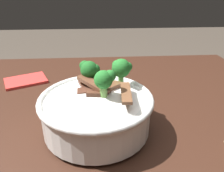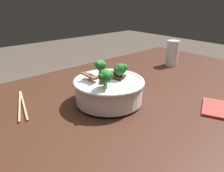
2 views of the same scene
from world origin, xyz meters
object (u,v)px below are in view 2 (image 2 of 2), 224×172
Objects in this scene: folded_napkin at (218,109)px; chopsticks_pair at (21,105)px; drinking_glass at (172,55)px; rice_bowl at (109,87)px.

chopsticks_pair is at bearing -43.43° from folded_napkin.
drinking_glass is 0.77m from chopsticks_pair.
drinking_glass reaches higher than chopsticks_pair.
rice_bowl is at bearing 143.71° from chopsticks_pair.
rice_bowl reaches higher than chopsticks_pair.
chopsticks_pair is (0.24, -0.17, -0.05)m from rice_bowl.
rice_bowl reaches higher than folded_napkin.
rice_bowl reaches higher than drinking_glass.
chopsticks_pair is 1.76× the size of folded_napkin.
rice_bowl is at bearing -49.32° from folded_napkin.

